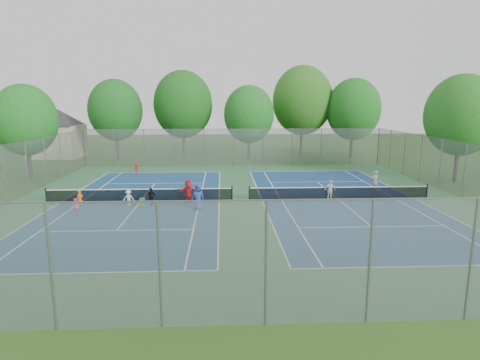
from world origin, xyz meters
The scene contains 39 objects.
ground centered at (0.00, 0.00, 0.00)m, with size 120.00×120.00×0.00m, color #2B541A.
court_pad centered at (0.00, 0.00, 0.01)m, with size 32.00×32.00×0.01m, color #2F653D.
court_left centered at (-7.00, 0.00, 0.02)m, with size 10.97×23.77×0.01m, color navy.
court_right centered at (7.00, 0.00, 0.02)m, with size 10.97×23.77×0.01m, color navy.
net_left centered at (-7.00, 0.00, 0.46)m, with size 12.87×0.10×0.91m, color black.
net_right centered at (7.00, 0.00, 0.46)m, with size 12.87×0.10×0.91m, color black.
fence_north centered at (0.00, 16.00, 2.00)m, with size 32.00×0.10×4.00m, color gray.
fence_south centered at (0.00, -16.00, 2.00)m, with size 32.00×0.10×4.00m, color gray.
fence_west centered at (-16.00, 0.00, 2.00)m, with size 32.00×0.10×4.00m, color gray.
fence_east centered at (16.00, 0.00, 2.00)m, with size 32.00×0.10×4.00m, color gray.
house centered at (-22.00, 24.00, 4.21)m, with size 11.03×11.03×7.30m.
tree_nw centered at (-14.00, 22.00, 5.89)m, with size 6.40×6.40×9.58m.
tree_nl centered at (-6.00, 23.00, 6.54)m, with size 7.20×7.20×10.69m.
tree_nc centered at (2.00, 21.00, 5.39)m, with size 6.00×6.00×8.85m.
tree_nr centered at (9.00, 24.00, 7.04)m, with size 7.60×7.60×11.42m.
tree_ne centered at (15.00, 22.00, 5.97)m, with size 6.60×6.60×9.77m.
tree_side_w centered at (-19.00, 10.00, 5.24)m, with size 5.60×5.60×8.47m.
tree_side_e centered at (19.00, 6.00, 5.74)m, with size 6.00×6.00×9.20m.
ball_crate centered at (-6.32, -1.32, 0.13)m, with size 0.31×0.31×0.27m, color #1848B9.
ball_hopper centered at (-6.58, -1.43, 0.30)m, with size 0.31×0.31×0.61m, color #258833.
student_a centered at (-10.61, -1.43, 0.59)m, with size 0.43×0.28×1.18m, color orange.
student_b centered at (-10.33, -2.99, 0.50)m, with size 0.49×0.38×1.01m, color #FB618F.
student_c centered at (-7.53, -1.13, 0.55)m, with size 0.72×0.41×1.11m, color silver.
student_d centered at (-6.09, -0.91, 0.60)m, with size 0.71×0.29×1.20m, color black.
student_e centered at (-2.85, -2.25, 0.84)m, with size 0.82×0.53×1.68m, color #294096.
student_f centered at (-3.60, -0.60, 0.81)m, with size 1.51×0.48×1.63m, color red.
child_far_baseline centered at (-9.53, 11.16, 0.51)m, with size 0.66×0.38×1.02m, color #AC1F18.
instructor centered at (10.52, 2.49, 0.82)m, with size 0.60×0.39×1.65m, color #959598.
teen_court_b centered at (6.29, -0.14, 0.73)m, with size 0.86×0.36×1.46m, color silver.
tennis_ball_0 centered at (-3.27, -6.77, 0.03)m, with size 0.07×0.07×0.07m, color #D2DD33.
tennis_ball_1 centered at (-10.63, -4.44, 0.03)m, with size 0.07×0.07×0.07m, color #BADB32.
tennis_ball_2 centered at (-8.72, -6.65, 0.03)m, with size 0.07×0.07×0.07m, color #B8D331.
tennis_ball_3 centered at (-6.29, -6.78, 0.03)m, with size 0.07×0.07×0.07m, color #B7DC33.
tennis_ball_4 centered at (-4.70, -4.92, 0.03)m, with size 0.07×0.07×0.07m, color #B1CF30.
tennis_ball_5 centered at (-7.72, -2.55, 0.03)m, with size 0.07×0.07×0.07m, color #C6E835.
tennis_ball_6 centered at (-2.98, -5.76, 0.03)m, with size 0.07×0.07×0.07m, color #B1CC2F.
tennis_ball_7 centered at (-6.01, -1.96, 0.03)m, with size 0.07×0.07×0.07m, color #CCE936.
tennis_ball_8 centered at (-8.68, -4.01, 0.03)m, with size 0.07×0.07×0.07m, color #CBE435.
tennis_ball_9 centered at (-3.54, -2.48, 0.03)m, with size 0.07×0.07×0.07m, color #BBE034.
Camera 1 is at (-1.32, -27.38, 6.82)m, focal length 30.00 mm.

